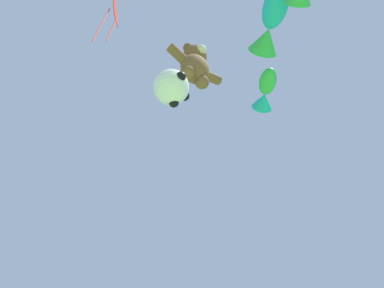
% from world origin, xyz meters
% --- Properties ---
extents(teddy_bear_kite, '(1.78, 0.78, 1.81)m').
position_xyz_m(teddy_bear_kite, '(0.34, 5.43, 10.57)').
color(teddy_bear_kite, brown).
extents(soccer_ball_kite, '(0.92, 0.91, 0.85)m').
position_xyz_m(soccer_ball_kite, '(-0.29, 5.52, 8.82)').
color(soccer_ball_kite, white).
extents(fish_kite_emerald, '(1.31, 1.58, 0.69)m').
position_xyz_m(fish_kite_emerald, '(3.22, 5.37, 12.03)').
color(fish_kite_emerald, green).
extents(fish_kite_teal, '(1.73, 2.26, 0.93)m').
position_xyz_m(fish_kite_teal, '(1.94, 3.72, 12.50)').
color(fish_kite_teal, '#19ADB2').
extents(diamond_kite, '(0.70, 0.88, 2.97)m').
position_xyz_m(diamond_kite, '(-2.09, 6.02, 11.85)').
color(diamond_kite, red).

